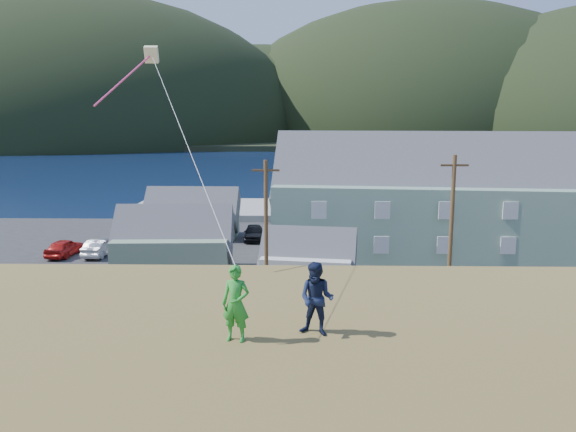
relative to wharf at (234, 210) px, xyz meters
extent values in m
plane|color=#0A1638|center=(6.00, -40.00, -0.45)|extent=(900.00, 900.00, 0.00)
cube|color=#4C3D19|center=(6.00, -42.00, -0.40)|extent=(110.00, 8.00, 0.10)
cube|color=#28282B|center=(6.00, -23.00, -0.39)|extent=(72.00, 36.00, 0.12)
cube|color=gray|center=(0.00, 0.00, 0.00)|extent=(26.00, 14.00, 0.90)
cube|color=black|center=(6.00, 290.00, 0.55)|extent=(900.00, 320.00, 2.00)
ellipsoid|color=black|center=(-114.00, 220.00, 1.55)|extent=(260.00, 234.00, 143.00)
ellipsoid|color=black|center=(-14.00, 260.00, 1.55)|extent=(200.00, 180.00, 100.00)
ellipsoid|color=black|center=(76.00, 250.00, 1.55)|extent=(230.00, 207.00, 142.60)
cube|color=slate|center=(24.88, -21.86, 2.84)|extent=(37.85, 14.37, 6.33)
cube|color=#47474C|center=(24.88, -21.86, 7.69)|extent=(38.31, 14.14, 10.28)
cube|color=slate|center=(-1.37, -28.66, 1.19)|extent=(8.79, 6.07, 3.04)
cube|color=#47474C|center=(-1.37, -28.66, 3.47)|extent=(9.29, 5.93, 5.53)
cube|color=silver|center=(8.99, -32.20, 0.91)|extent=(6.78, 5.28, 2.49)
cube|color=#47474C|center=(8.99, -32.20, 2.78)|extent=(7.28, 5.36, 4.44)
cube|color=gray|center=(-2.50, -15.30, 1.09)|extent=(9.00, 5.53, 2.84)
cube|color=#47474C|center=(-2.50, -15.30, 3.31)|extent=(9.50, 5.53, 5.32)
cylinder|color=#47331E|center=(6.39, -38.50, 4.46)|extent=(0.24, 0.24, 9.58)
cylinder|color=#47331E|center=(17.22, -38.50, 4.62)|extent=(0.24, 0.24, 9.89)
imported|color=black|center=(0.17, -23.07, 0.33)|extent=(2.02, 4.61, 1.32)
imported|color=maroon|center=(-6.40, -16.78, 0.37)|extent=(2.63, 5.17, 1.40)
imported|color=#B11915|center=(-12.26, -23.36, 0.43)|extent=(2.24, 4.60, 1.51)
imported|color=#BCBCBC|center=(-2.38, -20.96, 0.40)|extent=(3.10, 5.53, 1.46)
imported|color=black|center=(3.81, -16.58, 0.43)|extent=(1.95, 4.53, 1.52)
imported|color=#B4B4B9|center=(-9.19, -23.14, 0.42)|extent=(1.86, 4.67, 1.51)
imported|color=navy|center=(10.59, -16.91, 0.37)|extent=(1.52, 4.28, 1.41)
imported|color=#268D2C|center=(6.94, -58.99, 7.61)|extent=(0.70, 0.54, 1.73)
imported|color=#151C39|center=(8.74, -58.59, 7.60)|extent=(0.99, 0.88, 1.70)
cube|color=beige|center=(3.20, -50.85, 13.81)|extent=(0.47, 0.45, 0.60)
cylinder|color=#FB4286|center=(2.60, -52.10, 12.91)|extent=(0.06, 0.06, 3.31)
cylinder|color=white|center=(5.07, -54.92, 11.15)|extent=(0.02, 0.02, 10.43)
camera|label=1|loc=(8.34, -70.83, 11.67)|focal=35.00mm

